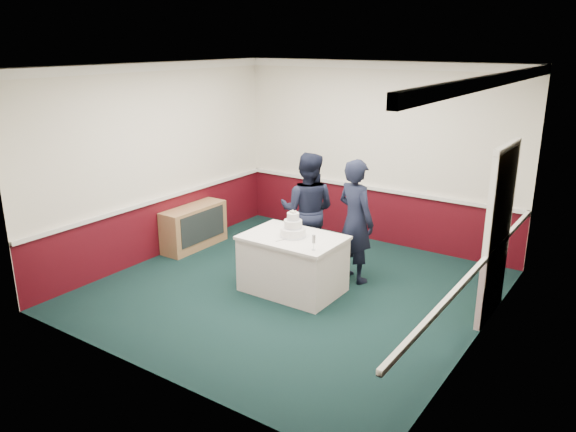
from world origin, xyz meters
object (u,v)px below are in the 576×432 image
Objects in this scene: wedding_cake at (293,229)px; person_man at (308,210)px; sideboard at (194,227)px; cake_knife at (283,240)px; person_woman at (355,221)px; cake_table at (293,263)px; champagne_flute at (314,240)px.

wedding_cake is 0.94m from person_man.
cake_knife is at bearing -16.90° from sideboard.
person_woman is (0.54, 1.01, 0.09)m from cake_knife.
person_man reaches higher than cake_table.
champagne_flute is at bearing 105.84° from person_man.
person_woman reaches higher than wedding_cake.
cake_knife is at bearing 81.54° from person_woman.
wedding_cake is at bearing 103.52° from cake_knife.
wedding_cake is 0.21× the size of person_man.
person_woman is (0.01, 1.09, -0.04)m from champagne_flute.
sideboard is at bearing 164.63° from champagne_flute.
wedding_cake reaches higher than sideboard.
wedding_cake is at bearing 90.00° from cake_table.
cake_table is at bearing 150.75° from champagne_flute.
cake_table is 6.44× the size of champagne_flute.
champagne_flute is (2.80, -0.77, 0.58)m from sideboard.
champagne_flute reaches higher than sideboard.
cake_table is 0.50m from wedding_cake.
person_man is at bearing 14.79° from person_woman.
champagne_flute is 1.10m from person_woman.
wedding_cake is (-0.00, 0.00, 0.50)m from cake_table.
champagne_flute is (0.53, -0.08, 0.14)m from cake_knife.
wedding_cake is (2.30, -0.49, 0.55)m from sideboard.
person_woman is at bearing 58.04° from cake_table.
sideboard is 2.35m from cake_table.
wedding_cake is at bearing 150.75° from champagne_flute.
cake_knife is 1.13m from person_man.
sideboard is 0.68× the size of person_woman.
champagne_flute is 1.43m from person_man.
person_man reaches higher than cake_knife.
wedding_cake is at bearing 77.53° from person_woman.
cake_knife is at bearing -98.53° from wedding_cake.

